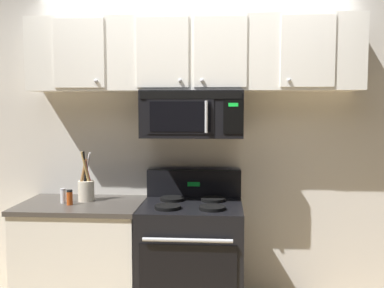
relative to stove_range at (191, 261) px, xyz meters
The scene contains 8 objects.
back_wall 0.95m from the stove_range, 90.00° to the left, with size 5.20×0.10×2.70m, color silver.
stove_range is the anchor object (origin of this frame).
over_range_microwave 1.11m from the stove_range, 90.14° to the left, with size 0.76×0.43×0.35m.
upper_cabinets 1.56m from the stove_range, 90.00° to the left, with size 2.50×0.36×0.55m.
counter_segment 0.84m from the stove_range, behind, with size 0.93×0.65×0.90m.
utensil_crock_cream 0.99m from the stove_range, behind, with size 0.12×0.12×0.39m.
salt_shaker 1.09m from the stove_range, behind, with size 0.04×0.04×0.11m.
spice_jar 1.03m from the stove_range, behind, with size 0.04×0.04×0.11m.
Camera 1 is at (0.23, -2.75, 1.63)m, focal length 40.48 mm.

